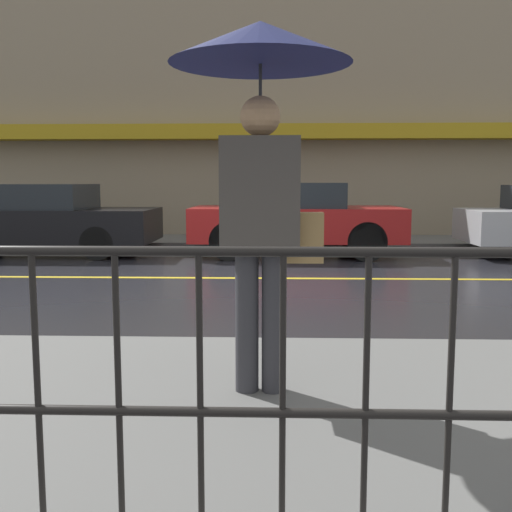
{
  "coord_description": "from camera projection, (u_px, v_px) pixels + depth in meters",
  "views": [
    {
      "loc": [
        0.85,
        -8.73,
        1.41
      ],
      "look_at": [
        0.64,
        -2.47,
        0.64
      ],
      "focal_mm": 42.0,
      "sensor_mm": 36.0,
      "label": 1
    }
  ],
  "objects": [
    {
      "name": "sidewalk_near",
      "position": [
        129.0,
        415.0,
        3.49
      ],
      "size": [
        28.0,
        3.06,
        0.13
      ],
      "color": "#60605E",
      "rests_on": "ground_plane"
    },
    {
      "name": "car_black",
      "position": [
        35.0,
        218.0,
        11.69
      ],
      "size": [
        4.59,
        1.85,
        1.38
      ],
      "color": "black",
      "rests_on": "ground_plane"
    },
    {
      "name": "car_red",
      "position": [
        294.0,
        218.0,
        11.52
      ],
      "size": [
        3.99,
        1.86,
        1.4
      ],
      "color": "maroon",
      "rests_on": "ground_plane"
    },
    {
      "name": "railing_foreground",
      "position": [
        36.0,
        360.0,
        2.13
      ],
      "size": [
        12.0,
        0.04,
        1.07
      ],
      "color": "black",
      "rests_on": "sidewalk_near"
    },
    {
      "name": "pedestrian",
      "position": [
        261.0,
        106.0,
        3.5
      ],
      "size": [
        1.07,
        1.07,
        2.21
      ],
      "color": "#333338",
      "rests_on": "sidewalk_near"
    },
    {
      "name": "building_storefront",
      "position": [
        242.0,
        114.0,
        14.56
      ],
      "size": [
        28.0,
        0.85,
        6.19
      ],
      "color": "gray",
      "rests_on": "ground_plane"
    },
    {
      "name": "ground_plane",
      "position": [
        218.0,
        278.0,
        8.86
      ],
      "size": [
        80.0,
        80.0,
        0.0
      ],
      "primitive_type": "plane",
      "color": "black"
    },
    {
      "name": "sidewalk_far",
      "position": [
        239.0,
        241.0,
        13.75
      ],
      "size": [
        28.0,
        2.12,
        0.13
      ],
      "color": "#60605E",
      "rests_on": "ground_plane"
    },
    {
      "name": "lane_marking",
      "position": [
        218.0,
        278.0,
        8.86
      ],
      "size": [
        25.2,
        0.12,
        0.01
      ],
      "color": "gold",
      "rests_on": "ground_plane"
    }
  ]
}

